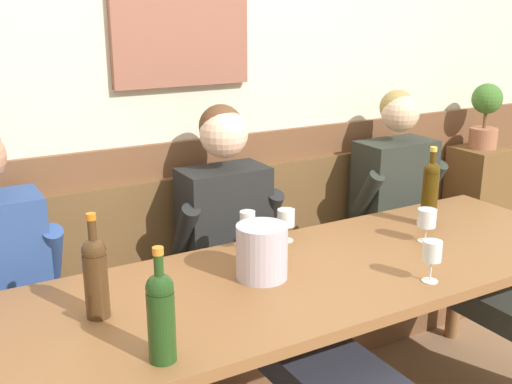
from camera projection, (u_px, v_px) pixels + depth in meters
room_wall_back at (200, 71)px, 2.84m from camera, size 6.80×0.12×2.80m
wood_wainscot_panel at (209, 248)px, 3.05m from camera, size 6.80×0.03×1.10m
wall_bench at (229, 315)px, 2.95m from camera, size 2.76×0.42×0.94m
dining_table at (310, 291)px, 2.29m from camera, size 2.46×0.79×0.76m
person_left_seat at (7, 330)px, 2.09m from camera, size 0.52×1.22×1.30m
person_center_left_seat at (260, 272)px, 2.56m from camera, size 0.49×1.22×1.29m
person_right_seat at (437, 233)px, 3.04m from camera, size 0.51×1.22×1.28m
ice_bucket at (262, 252)px, 2.19m from camera, size 0.18×0.18×0.20m
wine_bottle_green_tall at (430, 191)px, 2.71m from camera, size 0.07×0.07×0.35m
wine_bottle_amber_mid at (96, 274)px, 1.90m from camera, size 0.07×0.07×0.34m
wine_bottle_clear_water at (161, 314)px, 1.67m from camera, size 0.08×0.08×0.33m
wine_glass_center_front at (286, 220)px, 2.54m from camera, size 0.07×0.07×0.14m
wine_glass_mid_left at (432, 252)px, 2.16m from camera, size 0.07×0.07×0.15m
wine_glass_by_bottle at (247, 224)px, 2.44m from camera, size 0.06×0.06×0.16m
wine_glass_center_rear at (427, 220)px, 2.53m from camera, size 0.08×0.08×0.14m
corner_pedestal at (474, 221)px, 3.73m from camera, size 0.28×0.28×0.90m
potted_plant at (486, 113)px, 3.54m from camera, size 0.17×0.17×0.37m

